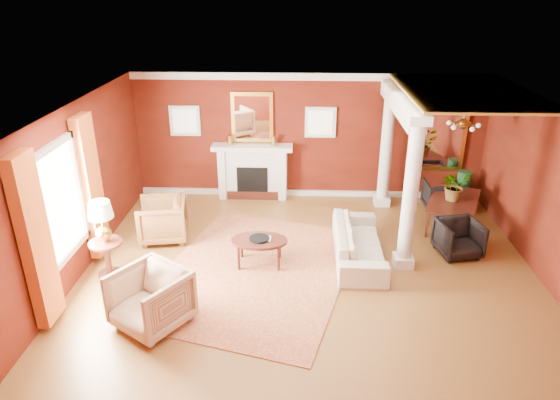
{
  "coord_description": "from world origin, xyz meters",
  "views": [
    {
      "loc": [
        -0.18,
        -7.59,
        4.76
      ],
      "look_at": [
        -0.54,
        0.55,
        1.15
      ],
      "focal_mm": 32.0,
      "sensor_mm": 36.0,
      "label": 1
    }
  ],
  "objects_px": {
    "armchair_stripe": "(150,297)",
    "coffee_table": "(259,242)",
    "sofa": "(359,238)",
    "side_table": "(103,227)",
    "dining_table": "(455,205)",
    "armchair_leopard": "(162,218)"
  },
  "relations": [
    {
      "from": "side_table",
      "to": "dining_table",
      "type": "xyz_separation_m",
      "value": [
        6.54,
        2.22,
        -0.47
      ]
    },
    {
      "from": "sofa",
      "to": "coffee_table",
      "type": "bearing_deg",
      "value": 99.74
    },
    {
      "from": "coffee_table",
      "to": "side_table",
      "type": "distance_m",
      "value": 2.69
    },
    {
      "from": "armchair_leopard",
      "to": "armchair_stripe",
      "type": "bearing_deg",
      "value": 1.14
    },
    {
      "from": "armchair_leopard",
      "to": "sofa",
      "type": "bearing_deg",
      "value": 71.15
    },
    {
      "from": "armchair_leopard",
      "to": "coffee_table",
      "type": "distance_m",
      "value": 2.19
    },
    {
      "from": "armchair_stripe",
      "to": "dining_table",
      "type": "bearing_deg",
      "value": 67.36
    },
    {
      "from": "armchair_stripe",
      "to": "coffee_table",
      "type": "relative_size",
      "value": 0.98
    },
    {
      "from": "armchair_stripe",
      "to": "dining_table",
      "type": "height_order",
      "value": "armchair_stripe"
    },
    {
      "from": "sofa",
      "to": "side_table",
      "type": "height_order",
      "value": "side_table"
    },
    {
      "from": "side_table",
      "to": "dining_table",
      "type": "height_order",
      "value": "side_table"
    },
    {
      "from": "coffee_table",
      "to": "dining_table",
      "type": "distance_m",
      "value": 4.3
    },
    {
      "from": "side_table",
      "to": "sofa",
      "type": "bearing_deg",
      "value": 9.95
    },
    {
      "from": "side_table",
      "to": "dining_table",
      "type": "relative_size",
      "value": 0.85
    },
    {
      "from": "armchair_stripe",
      "to": "dining_table",
      "type": "distance_m",
      "value": 6.46
    },
    {
      "from": "coffee_table",
      "to": "side_table",
      "type": "relative_size",
      "value": 0.72
    },
    {
      "from": "armchair_stripe",
      "to": "coffee_table",
      "type": "distance_m",
      "value": 2.33
    },
    {
      "from": "armchair_leopard",
      "to": "armchair_stripe",
      "type": "distance_m",
      "value": 2.75
    },
    {
      "from": "dining_table",
      "to": "coffee_table",
      "type": "bearing_deg",
      "value": 136.06
    },
    {
      "from": "armchair_stripe",
      "to": "dining_table",
      "type": "xyz_separation_m",
      "value": [
        5.4,
        3.55,
        -0.03
      ]
    },
    {
      "from": "armchair_stripe",
      "to": "dining_table",
      "type": "relative_size",
      "value": 0.6
    },
    {
      "from": "sofa",
      "to": "coffee_table",
      "type": "distance_m",
      "value": 1.83
    }
  ]
}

